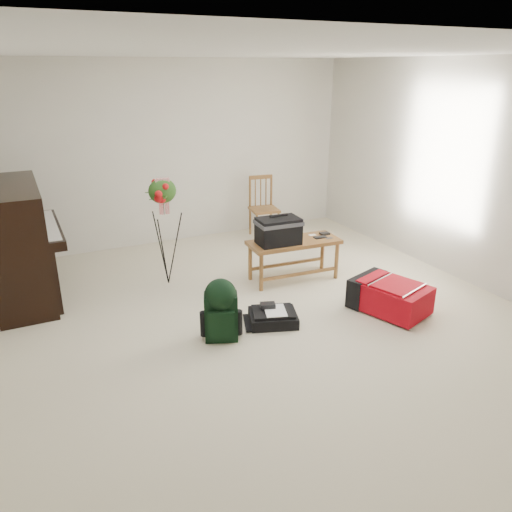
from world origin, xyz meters
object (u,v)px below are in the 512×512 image
dining_chair (263,208)px  green_backpack (221,307)px  piano (19,245)px  flower_stand (165,232)px  black_duffel (273,317)px  bench (284,234)px  red_suitcase (387,294)px

dining_chair → green_backpack: (-1.71, -2.54, -0.11)m
piano → flower_stand: bearing=-12.4°
dining_chair → green_backpack: dining_chair is taller
black_duffel → flower_stand: flower_stand is taller
piano → green_backpack: (1.58, -1.81, -0.27)m
bench → dining_chair: size_ratio=1.24×
green_backpack → flower_stand: size_ratio=0.47×
red_suitcase → green_backpack: (-1.78, 0.19, 0.16)m
dining_chair → flower_stand: 2.09m
red_suitcase → piano: bearing=130.6°
piano → dining_chair: 3.37m
dining_chair → red_suitcase: size_ratio=1.02×
piano → red_suitcase: bearing=-30.7°
piano → green_backpack: size_ratio=2.50×
green_backpack → dining_chair: bearing=77.1°
bench → green_backpack: bearing=-137.6°
dining_chair → black_duffel: 2.75m
black_duffel → green_backpack: 0.63m
red_suitcase → green_backpack: 1.79m
piano → bench: bearing=-18.0°
piano → bench: 2.88m
piano → red_suitcase: piano is taller
dining_chair → black_duffel: bearing=-106.5°
bench → red_suitcase: size_ratio=1.26×
piano → flower_stand: 1.54m
piano → flower_stand: (1.50, -0.33, 0.02)m
black_duffel → flower_stand: 1.65m
piano → bench: piano is taller
flower_stand → green_backpack: bearing=-81.0°
red_suitcase → flower_stand: (-1.85, 1.66, 0.46)m
dining_chair → black_duffel: size_ratio=1.61×
green_backpack → flower_stand: (-0.07, 1.48, 0.29)m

